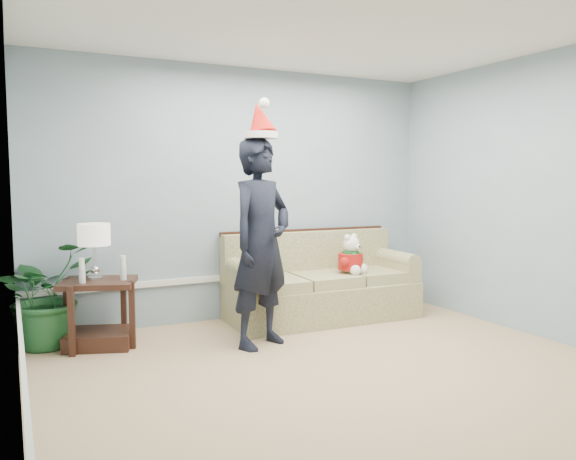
% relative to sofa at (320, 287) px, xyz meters
% --- Properties ---
extents(room_shell, '(4.54, 5.04, 2.74)m').
position_rel_sofa_xyz_m(room_shell, '(-0.73, -2.07, 1.01)').
color(room_shell, tan).
rests_on(room_shell, ground).
extents(wainscot_trim, '(4.49, 4.99, 0.06)m').
position_rel_sofa_xyz_m(wainscot_trim, '(-1.91, -0.90, 0.11)').
color(wainscot_trim, white).
rests_on(wainscot_trim, room_shell).
extents(sofa, '(2.05, 0.93, 0.95)m').
position_rel_sofa_xyz_m(sofa, '(0.00, 0.00, 0.00)').
color(sofa, brown).
rests_on(sofa, room_shell).
extents(side_table, '(0.77, 0.71, 0.61)m').
position_rel_sofa_xyz_m(side_table, '(-2.31, -0.03, -0.10)').
color(side_table, '#3C1F16').
rests_on(side_table, room_shell).
extents(table_lamp, '(0.28, 0.28, 0.51)m').
position_rel_sofa_xyz_m(table_lamp, '(-2.33, -0.01, 0.66)').
color(table_lamp, silver).
rests_on(table_lamp, side_table).
extents(candle_pair, '(0.41, 0.06, 0.22)m').
position_rel_sofa_xyz_m(candle_pair, '(-2.28, -0.13, 0.37)').
color(candle_pair, silver).
rests_on(candle_pair, side_table).
extents(houseplant, '(1.14, 1.11, 0.96)m').
position_rel_sofa_xyz_m(houseplant, '(-2.73, 0.19, 0.14)').
color(houseplant, '#205A2B').
rests_on(houseplant, room_shell).
extents(man, '(0.81, 0.69, 1.88)m').
position_rel_sofa_xyz_m(man, '(-0.98, -0.66, 0.60)').
color(man, black).
rests_on(man, room_shell).
extents(santa_hat, '(0.38, 0.41, 0.36)m').
position_rel_sofa_xyz_m(santa_hat, '(-0.98, -0.64, 1.69)').
color(santa_hat, white).
rests_on(santa_hat, man).
extents(teddy_bear, '(0.35, 0.35, 0.43)m').
position_rel_sofa_xyz_m(teddy_bear, '(0.28, -0.19, 0.32)').
color(teddy_bear, white).
rests_on(teddy_bear, sofa).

